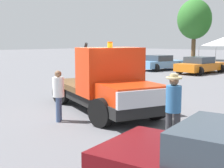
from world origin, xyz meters
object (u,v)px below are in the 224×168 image
parked_car_maroon (193,60)px  utility_pole (100,13)px  parked_car_skyblue (60,56)px  parked_car_orange (104,57)px  person_near_truck (203,104)px  tow_truck (107,86)px  tree_center (131,14)px  person_at_hood (80,100)px  canopy_tent_white (117,28)px  canopy_tent_red (177,30)px  tree_left (119,19)px  tree_right (214,11)px  parked_car_silver (145,59)px

parked_car_maroon → utility_pole: 30.54m
parked_car_skyblue → parked_car_orange: bearing=-71.2°
person_near_truck → utility_pole: size_ratio=0.20×
person_near_truck → tow_truck: bearing=23.9°
tree_center → parked_car_skyblue: bearing=-89.5°
person_at_hood → canopy_tent_white: canopy_tent_white is taller
person_near_truck → canopy_tent_red: canopy_tent_red is taller
tree_left → tree_center: tree_center is taller
person_near_truck → parked_car_orange: (-7.87, 13.12, -0.36)m
person_near_truck → tree_center: (-11.51, 34.16, 3.28)m
parked_car_maroon → tree_left: size_ratio=0.80×
tow_truck → utility_pole: (-14.38, 37.02, 3.59)m
tow_truck → tree_right: bearing=103.9°
canopy_tent_white → tree_left: tree_left is taller
parked_car_silver → tree_center: size_ratio=0.71×
parked_car_maroon → tree_right: tree_right is taller
tree_right → person_near_truck: bearing=-89.2°
canopy_tent_white → utility_pole: (-6.73, 11.88, 2.08)m
person_near_truck → person_at_hood: person_near_truck is taller
parked_car_orange → tree_center: (-3.64, 21.04, 3.64)m
tree_left → canopy_tent_red: bearing=-46.9°
tow_truck → tree_left: (-10.94, 36.14, 2.71)m
person_at_hood → parked_car_skyblue: size_ratio=0.33×
tow_truck → canopy_tent_white: 26.32m
parked_car_orange → utility_pole: size_ratio=0.58×
person_near_truck → canopy_tent_white: 29.01m
utility_pole → tow_truck: bearing=-68.8°
parked_car_skyblue → person_near_truck: bearing=-128.1°
tow_truck → parked_car_silver: (-1.15, 11.33, -0.34)m
tow_truck → person_near_truck: 3.84m
tow_truck → tree_center: bearing=122.6°
parked_car_orange → tree_right: tree_right is taller
parked_car_orange → tree_right: (7.37, 23.51, 3.96)m
parked_car_maroon → tree_left: (-13.14, 24.47, 3.05)m
tow_truck → canopy_tent_white: canopy_tent_white is taller
tree_right → utility_pole: utility_pole is taller
parked_car_orange → parked_car_maroon: bearing=-97.1°
parked_car_silver → parked_car_skyblue: bearing=98.3°
canopy_tent_white → parked_car_skyblue: bearing=-90.7°
tow_truck → utility_pole: size_ratio=0.72×
canopy_tent_red → utility_pole: 18.33m
tree_center → utility_pole: bearing=144.9°
canopy_tent_white → canopy_tent_red: bearing=-0.2°
tree_right → parked_car_skyblue: bearing=-114.2°
tow_truck → utility_pole: bearing=130.0°
parked_car_skyblue → parked_car_silver: same height
canopy_tent_red → tree_left: 15.16m
person_at_hood → tree_right: 37.52m
canopy_tent_red → parked_car_silver: bearing=-92.2°
person_at_hood → tree_left: (-10.83, 38.31, 2.72)m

